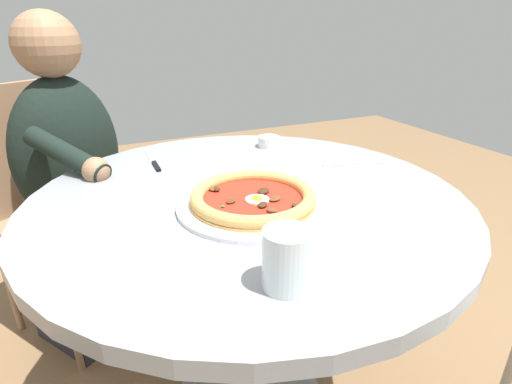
% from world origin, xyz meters
% --- Properties ---
extents(dining_table, '(1.01, 1.01, 0.71)m').
position_xyz_m(dining_table, '(0.00, 0.00, 0.59)').
color(dining_table, gray).
rests_on(dining_table, ground).
extents(pizza_on_plate, '(0.33, 0.33, 0.04)m').
position_xyz_m(pizza_on_plate, '(0.02, 0.07, 0.73)').
color(pizza_on_plate, white).
rests_on(pizza_on_plate, dining_table).
extents(water_glass, '(0.07, 0.07, 0.10)m').
position_xyz_m(water_glass, '(0.09, 0.35, 0.76)').
color(water_glass, silver).
rests_on(water_glass, dining_table).
extents(steak_knife, '(0.01, 0.21, 0.01)m').
position_xyz_m(steak_knife, '(0.16, -0.30, 0.72)').
color(steak_knife, silver).
rests_on(steak_knife, dining_table).
extents(ramekin_capers, '(0.07, 0.07, 0.03)m').
position_xyz_m(ramekin_capers, '(-0.21, -0.31, 0.73)').
color(ramekin_capers, white).
rests_on(ramekin_capers, dining_table).
extents(fork_utensil, '(0.18, 0.06, 0.00)m').
position_xyz_m(fork_utensil, '(-0.35, -0.06, 0.72)').
color(fork_utensil, '#BCBCC1').
rests_on(fork_utensil, dining_table).
extents(diner_person, '(0.44, 0.58, 1.11)m').
position_xyz_m(diner_person, '(0.38, -0.57, 0.49)').
color(diner_person, '#282833').
rests_on(diner_person, ground).
extents(cafe_chair_diner, '(0.56, 0.56, 0.90)m').
position_xyz_m(cafe_chair_diner, '(0.46, -0.70, 0.53)').
color(cafe_chair_diner, '#957050').
rests_on(cafe_chair_diner, ground).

